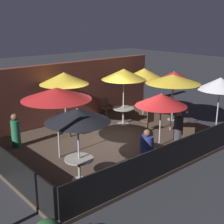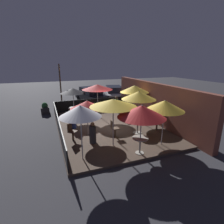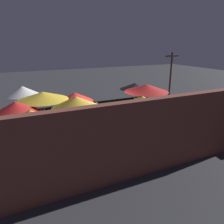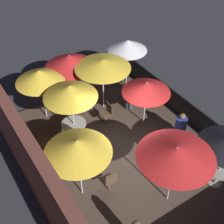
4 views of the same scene
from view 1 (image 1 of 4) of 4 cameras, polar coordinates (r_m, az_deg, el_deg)
name	(u,v)px [view 1 (image 1 of 4)]	position (r m, az deg, el deg)	size (l,w,h in m)	color
ground_plane	(112,143)	(12.25, -0.07, -5.76)	(60.00, 60.00, 0.00)	#2D2D33
patio_deck	(112,142)	(12.23, -0.07, -5.50)	(8.79, 6.33, 0.12)	#47382D
building_wall	(63,94)	(14.45, -8.92, 3.35)	(10.39, 0.36, 2.80)	brown
fence_front	(177,154)	(10.06, 11.74, -7.62)	(8.59, 0.05, 0.95)	black
fence_side_left	(1,161)	(9.97, -19.57, -8.49)	(0.05, 6.13, 0.95)	black
patio_umbrella_0	(174,77)	(14.51, 11.27, 6.21)	(2.13, 2.13, 2.28)	#B2B2B7
patio_umbrella_1	(124,74)	(13.60, 2.15, 6.92)	(1.94, 1.94, 2.49)	#B2B2B7
patio_umbrella_2	(78,115)	(8.63, -6.32, -0.58)	(1.85, 1.85, 2.20)	#B2B2B7
patio_umbrella_3	(161,100)	(11.28, 9.00, 2.23)	(1.88, 1.88, 2.01)	#B2B2B7
patio_umbrella_4	(173,79)	(13.04, 11.08, 5.93)	(2.25, 2.25, 2.38)	#B2B2B7
patio_umbrella_5	(64,78)	(12.95, -8.76, 6.12)	(2.03, 2.03, 2.47)	#B2B2B7
patio_umbrella_6	(144,73)	(15.16, 5.90, 7.02)	(1.91, 1.91, 2.29)	#B2B2B7
patio_umbrella_7	(56,94)	(10.21, -10.13, 3.33)	(2.29, 2.29, 2.44)	#B2B2B7
patio_umbrella_8	(220,84)	(12.71, 19.19, 4.89)	(1.73, 1.73, 2.41)	#B2B2B7
dining_table_0	(172,107)	(14.82, 10.97, 0.84)	(0.73, 0.73, 0.77)	#9E998E
dining_table_1	(123,111)	(13.98, 2.08, 0.16)	(0.95, 0.95, 0.74)	#9E998E
dining_table_2	(79,163)	(9.16, -6.03, -9.25)	(0.85, 0.85, 0.71)	#9E998E
patio_chair_0	(188,138)	(11.37, 13.65, -4.58)	(0.57, 0.57, 0.95)	#4C3828
patio_chair_1	(106,107)	(15.03, -1.13, 0.99)	(0.43, 0.43, 0.92)	#4C3828
patio_chair_2	(68,125)	(12.49, -8.04, -2.31)	(0.43, 0.43, 0.96)	#4C3828
patio_chair_3	(148,120)	(13.01, 6.66, -1.51)	(0.41, 0.41, 0.95)	#4C3828
patron_0	(16,132)	(11.95, -17.20, -3.45)	(0.43, 0.43, 1.28)	#236642
patron_1	(147,149)	(10.25, 6.35, -6.68)	(0.47, 0.47, 1.17)	navy
patron_2	(178,127)	(12.47, 12.04, -2.69)	(0.50, 0.50, 1.13)	#333338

